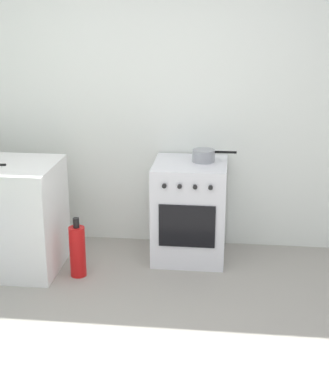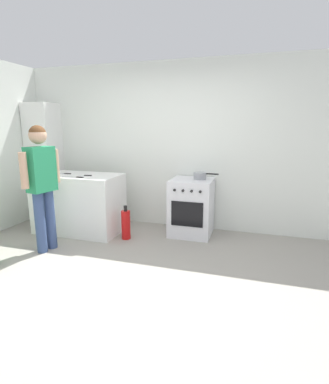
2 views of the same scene
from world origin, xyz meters
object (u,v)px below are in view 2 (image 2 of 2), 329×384
object	(u,v)px
pot	(200,176)
knife_bread	(73,177)
fire_extinguisher	(126,224)
knife_chef	(63,173)
oven_left	(191,207)
knife_paring	(86,175)
person	(41,178)
larder_cabinet	(45,162)

from	to	relation	value
pot	knife_bread	world-z (taller)	pot
fire_extinguisher	knife_chef	bearing A→B (deg)	174.67
knife_bread	fire_extinguisher	bearing A→B (deg)	9.53
oven_left	knife_paring	bearing A→B (deg)	-163.89
knife_paring	fire_extinguisher	bearing A→B (deg)	-3.57
knife_chef	person	distance (m)	0.82
oven_left	knife_paring	distance (m)	1.65
knife_chef	person	world-z (taller)	person
knife_chef	person	bearing A→B (deg)	-72.33
pot	oven_left	bearing A→B (deg)	-155.05
pot	fire_extinguisher	xyz separation A→B (m)	(-0.98, -0.53, -0.68)
pot	knife_bread	xyz separation A→B (m)	(-1.73, -0.65, 0.00)
pot	knife_chef	distance (m)	2.11
pot	larder_cabinet	size ratio (longest dim) A/B	0.18
pot	knife_paring	bearing A→B (deg)	-163.26
knife_chef	larder_cabinet	bearing A→B (deg)	145.28
pot	knife_bread	bearing A→B (deg)	-159.24
oven_left	knife_chef	xyz separation A→B (m)	(-1.96, -0.38, 0.48)
oven_left	knife_chef	bearing A→B (deg)	-169.13
person	fire_extinguisher	size ratio (longest dim) A/B	3.26
pot	larder_cabinet	xyz separation A→B (m)	(-2.76, 0.05, 0.10)
oven_left	knife_chef	world-z (taller)	knife_chef
oven_left	pot	size ratio (longest dim) A/B	2.30
oven_left	larder_cabinet	world-z (taller)	larder_cabinet
pot	fire_extinguisher	world-z (taller)	pot
oven_left	person	size ratio (longest dim) A/B	0.52
knife_paring	oven_left	bearing A→B (deg)	16.11
oven_left	fire_extinguisher	xyz separation A→B (m)	(-0.87, -0.48, -0.21)
oven_left	larder_cabinet	xyz separation A→B (m)	(-2.65, 0.10, 0.57)
pot	larder_cabinet	world-z (taller)	larder_cabinet
oven_left	person	world-z (taller)	person
person	fire_extinguisher	world-z (taller)	person
fire_extinguisher	pot	bearing A→B (deg)	28.37
fire_extinguisher	larder_cabinet	world-z (taller)	larder_cabinet
person	knife_bread	bearing A→B (deg)	80.30
larder_cabinet	knife_bread	bearing A→B (deg)	-34.30
knife_bread	person	distance (m)	0.57
person	knife_chef	bearing A→B (deg)	107.67
pot	fire_extinguisher	size ratio (longest dim) A/B	0.74
knife_chef	oven_left	bearing A→B (deg)	10.87
person	larder_cabinet	distance (m)	1.57
knife_bread	person	size ratio (longest dim) A/B	0.21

